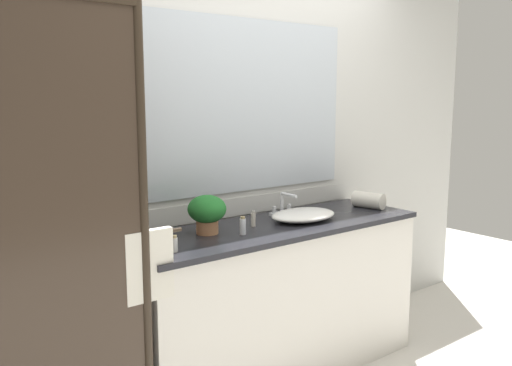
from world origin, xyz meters
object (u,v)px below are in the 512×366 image
amenity_bottle_conditioner (243,226)px  rolled_towel_near_edge (369,200)px  amenity_bottle_lotion (174,244)px  sink_basin (303,215)px  potted_plant (207,211)px  soap_dish (157,233)px  faucet (283,207)px  amenity_bottle_body_wash (253,219)px

amenity_bottle_conditioner → rolled_towel_near_edge: bearing=2.8°
amenity_bottle_lotion → sink_basin: bearing=7.4°
rolled_towel_near_edge → potted_plant: bearing=176.2°
amenity_bottle_lotion → potted_plant: bearing=32.9°
soap_dish → faucet: bearing=-1.3°
sink_basin → faucet: bearing=90.0°
faucet → potted_plant: size_ratio=0.83×
amenity_bottle_body_wash → amenity_bottle_lotion: (-0.60, -0.18, -0.00)m
soap_dish → amenity_bottle_lotion: 0.33m
sink_basin → soap_dish: bearing=166.6°
faucet → amenity_bottle_lotion: 0.97m
sink_basin → rolled_towel_near_edge: rolled_towel_near_edge is taller
faucet → amenity_bottle_conditioner: 0.53m
amenity_bottle_conditioner → soap_dish: bearing=145.3°
sink_basin → amenity_bottle_conditioner: bearing=-173.7°
amenity_bottle_body_wash → potted_plant: bearing=175.8°
potted_plant → amenity_bottle_body_wash: potted_plant is taller
soap_dish → rolled_towel_near_edge: (1.42, -0.20, 0.04)m
potted_plant → sink_basin: bearing=-7.3°
rolled_towel_near_edge → sink_basin: bearing=179.9°
sink_basin → rolled_towel_near_edge: size_ratio=2.06×
amenity_bottle_body_wash → amenity_bottle_conditioner: bearing=-144.3°
faucet → soap_dish: size_ratio=1.70×
sink_basin → amenity_bottle_body_wash: amenity_bottle_body_wash is taller
potted_plant → rolled_towel_near_edge: potted_plant is taller
rolled_towel_near_edge → amenity_bottle_body_wash: bearing=176.3°
potted_plant → rolled_towel_near_edge: size_ratio=1.01×
sink_basin → amenity_bottle_body_wash: size_ratio=4.75×
amenity_bottle_conditioner → amenity_bottle_lotion: size_ratio=1.21×
sink_basin → soap_dish: sink_basin is taller
amenity_bottle_lotion → amenity_bottle_conditioner: bearing=8.6°
amenity_bottle_body_wash → faucet: bearing=20.9°
sink_basin → amenity_bottle_conditioner: amenity_bottle_conditioner is taller
amenity_bottle_body_wash → amenity_bottle_lotion: 0.62m
amenity_bottle_lotion → rolled_towel_near_edge: bearing=4.6°
rolled_towel_near_edge → amenity_bottle_lotion: bearing=-175.4°
sink_basin → amenity_bottle_body_wash: bearing=170.0°
amenity_bottle_body_wash → rolled_towel_near_edge: (0.90, -0.06, 0.01)m
potted_plant → amenity_bottle_body_wash: (0.29, -0.02, -0.08)m
faucet → soap_dish: faucet is taller
sink_basin → amenity_bottle_lotion: size_ratio=5.28×
rolled_towel_near_edge → amenity_bottle_conditioner: bearing=-177.2°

